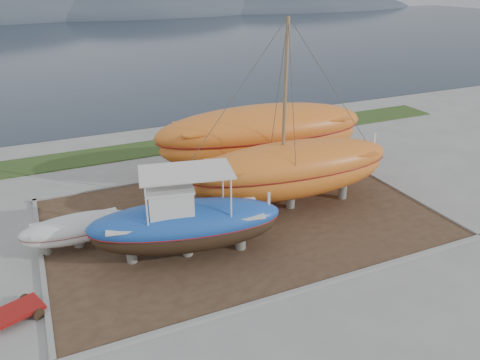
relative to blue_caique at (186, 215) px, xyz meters
name	(u,v)px	position (x,y,z in m)	size (l,w,h in m)	color
ground	(282,261)	(3.44, -2.00, -1.97)	(140.00, 140.00, 0.00)	gray
dirt_patch	(242,218)	(3.44, 2.00, -1.94)	(18.00, 12.00, 0.06)	#422D1E
curb_frame	(242,217)	(3.44, 2.00, -1.90)	(18.60, 12.60, 0.15)	gray
grass_strip	(173,145)	(3.44, 13.50, -1.93)	(44.00, 3.00, 0.08)	#284219
sea	(76,44)	(3.44, 68.00, -1.97)	(260.00, 100.00, 0.04)	#192533
mountain_ridge	(51,17)	(3.44, 123.00, -1.97)	(200.00, 36.00, 20.00)	#333D49
blue_caique	(186,215)	(0.00, 0.00, 0.00)	(7.93, 2.48, 3.82)	#1D50B3
white_dinghy	(77,232)	(-4.08, 2.61, -1.22)	(4.61, 1.73, 1.39)	silver
orange_sailboat	(294,120)	(6.13, 2.00, 2.69)	(10.51, 3.10, 9.21)	orange
orange_bare_hull	(262,142)	(6.69, 6.32, 0.11)	(12.33, 3.70, 4.04)	orange
red_trailer	(17,314)	(-6.63, -1.26, -1.79)	(2.54, 1.27, 0.36)	#9D1411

